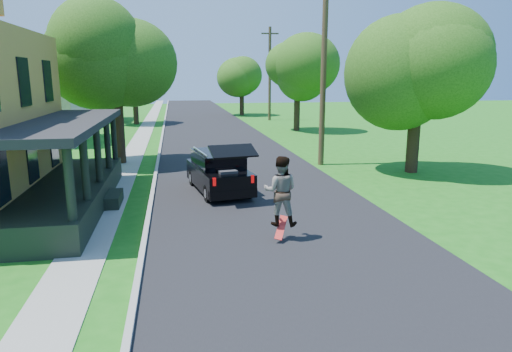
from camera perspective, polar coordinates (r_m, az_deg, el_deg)
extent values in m
plane|color=#176113|center=(12.01, 5.65, -10.16)|extent=(140.00, 140.00, 0.00)
cube|color=black|center=(31.15, -4.37, 3.84)|extent=(8.00, 120.00, 0.02)
cube|color=gray|center=(31.01, -11.85, 3.58)|extent=(0.15, 120.00, 0.12)
cube|color=gray|center=(31.10, -14.71, 3.46)|extent=(1.30, 120.00, 0.03)
cube|color=black|center=(17.56, -22.06, -2.20)|extent=(2.40, 10.00, 0.90)
cube|color=black|center=(17.14, -22.74, 6.09)|extent=(2.60, 10.30, 0.25)
cube|color=beige|center=(36.25, -27.10, 7.71)|extent=(8.00, 8.00, 5.00)
pyramid|color=black|center=(36.28, -27.85, 15.10)|extent=(12.78, 12.78, 2.20)
cube|color=beige|center=(51.76, -22.06, 9.15)|extent=(8.00, 8.00, 5.00)
pyramid|color=black|center=(51.78, -22.49, 14.33)|extent=(12.78, 12.78, 2.20)
cube|color=black|center=(18.48, -4.67, -0.06)|extent=(2.45, 4.49, 0.82)
cube|color=black|center=(18.49, -4.82, 2.03)|extent=(2.05, 2.87, 0.53)
cube|color=black|center=(18.44, -4.84, 2.92)|extent=(2.10, 2.96, 0.08)
cube|color=black|center=(16.25, -2.88, 3.13)|extent=(1.77, 1.14, 0.37)
cube|color=#2E2E32|center=(17.21, -3.61, 0.03)|extent=(0.76, 0.68, 0.44)
cube|color=silver|center=(18.26, -7.02, 3.05)|extent=(0.43, 2.32, 0.06)
cube|color=silver|center=(18.61, -2.71, 3.31)|extent=(0.43, 2.32, 0.06)
cube|color=#990505|center=(16.25, -5.24, -0.74)|extent=(0.12, 0.08, 0.29)
cube|color=#990505|center=(16.64, -0.45, -0.38)|extent=(0.12, 0.08, 0.29)
cylinder|color=black|center=(19.71, -7.89, -0.24)|extent=(0.33, 0.69, 0.66)
cylinder|color=black|center=(20.07, -3.53, 0.08)|extent=(0.33, 0.69, 0.66)
cylinder|color=black|center=(17.04, -5.99, -2.19)|extent=(0.33, 0.69, 0.66)
cylinder|color=black|center=(17.45, -1.00, -1.77)|extent=(0.33, 0.69, 0.66)
imported|color=black|center=(12.89, 3.09, -1.87)|extent=(1.14, 1.00, 2.00)
cube|color=red|center=(13.04, 3.15, -6.46)|extent=(0.51, 0.65, 0.56)
cylinder|color=black|center=(25.46, -16.74, 5.39)|extent=(0.64, 0.64, 3.47)
sphere|color=#427920|center=(25.30, -17.24, 13.30)|extent=(6.07, 6.07, 5.34)
sphere|color=#427920|center=(25.08, -16.45, 16.08)|extent=(5.26, 5.26, 4.63)
sphere|color=#427920|center=(25.71, -18.50, 14.53)|extent=(5.40, 5.40, 4.74)
cylinder|color=black|center=(46.64, -14.81, 8.19)|extent=(0.67, 0.67, 3.07)
sphere|color=#427920|center=(46.54, -15.02, 11.94)|extent=(6.06, 6.06, 4.57)
sphere|color=#427920|center=(46.43, -14.54, 13.22)|extent=(5.26, 5.26, 3.96)
sphere|color=#427920|center=(46.73, -15.75, 12.53)|extent=(5.39, 5.39, 4.06)
cylinder|color=black|center=(23.38, 19.05, 4.17)|extent=(0.76, 0.76, 3.06)
sphere|color=#427920|center=(23.18, 19.62, 12.07)|extent=(6.50, 6.50, 5.08)
sphere|color=#427920|center=(22.98, 21.03, 14.79)|extent=(5.63, 5.63, 4.40)
sphere|color=#427920|center=(23.53, 18.24, 13.53)|extent=(5.78, 5.78, 4.51)
cylinder|color=black|center=(39.69, 5.13, 8.11)|extent=(0.66, 0.66, 3.38)
sphere|color=#427920|center=(39.59, 5.23, 13.03)|extent=(6.58, 6.58, 5.13)
sphere|color=#427920|center=(39.61, 5.95, 14.67)|extent=(5.70, 5.70, 4.45)
sphere|color=#427920|center=(39.64, 4.37, 13.87)|extent=(5.85, 5.85, 4.56)
cylinder|color=black|center=(55.44, -1.78, 9.00)|extent=(0.69, 0.69, 2.71)
sphere|color=#427920|center=(55.34, -1.80, 12.21)|extent=(6.87, 6.87, 5.25)
sphere|color=#427920|center=(54.99, -1.50, 13.42)|extent=(5.95, 5.95, 4.55)
sphere|color=#427920|center=(55.83, -2.19, 12.80)|extent=(6.11, 6.11, 4.66)
cylinder|color=#40321D|center=(24.06, 8.47, 13.56)|extent=(0.38, 0.38, 10.30)
cylinder|color=#40321D|center=(49.13, 1.73, 12.59)|extent=(0.30, 0.30, 9.60)
cube|color=#40321D|center=(49.32, 1.76, 17.38)|extent=(1.81, 0.18, 0.14)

